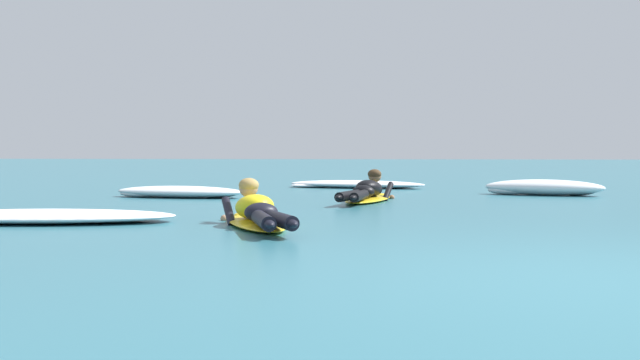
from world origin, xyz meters
name	(u,v)px	position (x,y,z in m)	size (l,w,h in m)	color
ground_plane	(486,193)	(0.00, 10.00, 0.00)	(120.00, 120.00, 0.00)	#2D6B7A
surfer_near	(257,213)	(-2.86, 3.03, 0.14)	(1.26, 2.37, 0.53)	yellow
surfer_far	(367,193)	(-2.02, 7.30, 0.14)	(0.85, 2.63, 0.54)	yellow
whitewater_front	(544,188)	(0.97, 9.55, 0.13)	(2.21, 1.35, 0.28)	white
whitewater_mid_right	(43,216)	(-5.33, 3.32, 0.06)	(3.07, 1.51, 0.14)	white
whitewater_back	(180,192)	(-5.23, 8.06, 0.09)	(2.40, 1.17, 0.20)	white
whitewater_far_band	(357,184)	(-2.55, 11.88, 0.08)	(3.08, 1.49, 0.16)	white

